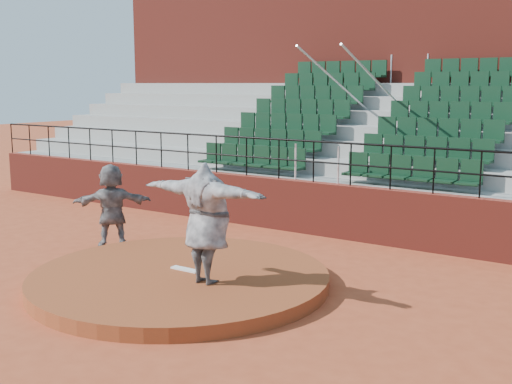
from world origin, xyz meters
TOP-DOWN VIEW (x-y plane):
  - ground at (0.00, 0.00)m, footprint 90.00×90.00m
  - pitchers_mound at (0.00, 0.00)m, footprint 5.50×5.50m
  - pitching_rubber at (0.00, 0.15)m, footprint 0.60×0.15m
  - boundary_wall at (0.00, 5.00)m, footprint 24.00×0.30m
  - wall_railing at (0.00, 5.00)m, footprint 24.04×0.05m
  - seating_deck at (0.00, 8.65)m, footprint 24.00×5.97m
  - press_box_facade at (0.00, 12.60)m, footprint 24.00×3.00m
  - pitcher at (0.80, -0.20)m, footprint 2.61×0.76m
  - fielder at (-3.18, 1.34)m, footprint 1.66×1.64m

SIDE VIEW (x-z plane):
  - ground at x=0.00m, z-range 0.00..0.00m
  - pitchers_mound at x=0.00m, z-range 0.00..0.25m
  - pitching_rubber at x=0.00m, z-range 0.25..0.28m
  - boundary_wall at x=0.00m, z-range 0.00..1.30m
  - fielder at x=-3.18m, z-range 0.00..1.91m
  - pitcher at x=0.80m, z-range 0.25..2.37m
  - seating_deck at x=0.00m, z-range -0.87..3.76m
  - wall_railing at x=0.00m, z-range 1.52..2.54m
  - press_box_facade at x=0.00m, z-range 0.00..7.10m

